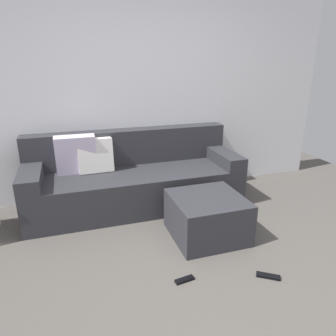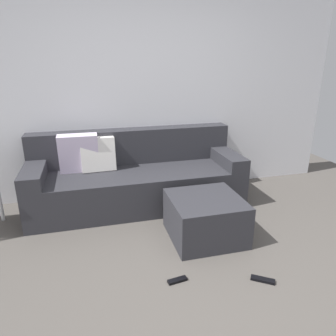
# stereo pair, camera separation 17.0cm
# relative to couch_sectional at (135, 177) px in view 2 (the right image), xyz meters

# --- Properties ---
(ground_plane) EXTENTS (6.53, 6.53, 0.00)m
(ground_plane) POSITION_rel_couch_sectional_xyz_m (0.19, -1.76, -0.32)
(ground_plane) COLOR #544F49
(wall_back) EXTENTS (5.02, 0.10, 2.55)m
(wall_back) POSITION_rel_couch_sectional_xyz_m (0.19, 0.41, 0.95)
(wall_back) COLOR silver
(wall_back) RESTS_ON ground_plane
(couch_sectional) EXTENTS (2.41, 0.84, 0.87)m
(couch_sectional) POSITION_rel_couch_sectional_xyz_m (0.00, 0.00, 0.00)
(couch_sectional) COLOR #2D2D33
(couch_sectional) RESTS_ON ground_plane
(ottoman) EXTENTS (0.67, 0.66, 0.41)m
(ottoman) POSITION_rel_couch_sectional_xyz_m (0.53, -0.93, -0.12)
(ottoman) COLOR #2D2D33
(ottoman) RESTS_ON ground_plane
(remote_near_ottoman) EXTENTS (0.18, 0.15, 0.02)m
(remote_near_ottoman) POSITION_rel_couch_sectional_xyz_m (0.73, -1.66, -0.31)
(remote_near_ottoman) COLOR black
(remote_near_ottoman) RESTS_ON ground_plane
(remote_by_storage_bin) EXTENTS (0.16, 0.07, 0.02)m
(remote_by_storage_bin) POSITION_rel_couch_sectional_xyz_m (0.09, -1.50, -0.31)
(remote_by_storage_bin) COLOR black
(remote_by_storage_bin) RESTS_ON ground_plane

